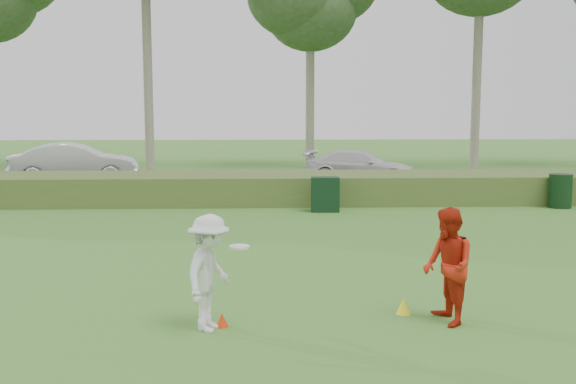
{
  "coord_description": "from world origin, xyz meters",
  "views": [
    {
      "loc": [
        -0.54,
        -8.76,
        2.89
      ],
      "look_at": [
        0.0,
        4.0,
        1.3
      ],
      "focal_mm": 40.0,
      "sensor_mm": 36.0,
      "label": 1
    }
  ],
  "objects_px": {
    "cone_orange": "(222,320)",
    "car_mid": "(75,163)",
    "player_white": "(209,273)",
    "car_right": "(360,167)",
    "cone_yellow": "(403,306)",
    "utility_cabinet": "(325,194)",
    "trash_bin": "(560,191)",
    "player_red": "(448,266)"
  },
  "relations": [
    {
      "from": "cone_orange",
      "to": "car_mid",
      "type": "xyz_separation_m",
      "value": [
        -6.89,
        17.45,
        0.77
      ]
    },
    {
      "from": "player_white",
      "to": "car_right",
      "type": "relative_size",
      "value": 0.35
    },
    {
      "from": "cone_yellow",
      "to": "utility_cabinet",
      "type": "bearing_deg",
      "value": 91.03
    },
    {
      "from": "cone_yellow",
      "to": "trash_bin",
      "type": "xyz_separation_m",
      "value": [
        7.07,
        10.12,
        0.4
      ]
    },
    {
      "from": "cone_yellow",
      "to": "car_mid",
      "type": "relative_size",
      "value": 0.05
    },
    {
      "from": "trash_bin",
      "to": "utility_cabinet",
      "type": "bearing_deg",
      "value": -176.22
    },
    {
      "from": "cone_orange",
      "to": "player_red",
      "type": "bearing_deg",
      "value": 0.24
    },
    {
      "from": "player_red",
      "to": "cone_yellow",
      "type": "height_order",
      "value": "player_red"
    },
    {
      "from": "utility_cabinet",
      "to": "trash_bin",
      "type": "bearing_deg",
      "value": 5.7
    },
    {
      "from": "car_mid",
      "to": "car_right",
      "type": "height_order",
      "value": "car_mid"
    },
    {
      "from": "trash_bin",
      "to": "cone_orange",
      "type": "bearing_deg",
      "value": -132.38
    },
    {
      "from": "player_white",
      "to": "car_mid",
      "type": "distance_m",
      "value": 18.82
    },
    {
      "from": "utility_cabinet",
      "to": "car_mid",
      "type": "bearing_deg",
      "value": 143.55
    },
    {
      "from": "trash_bin",
      "to": "player_red",
      "type": "bearing_deg",
      "value": -121.88
    },
    {
      "from": "utility_cabinet",
      "to": "car_right",
      "type": "bearing_deg",
      "value": 75.22
    },
    {
      "from": "cone_yellow",
      "to": "car_right",
      "type": "distance_m",
      "value": 16.94
    },
    {
      "from": "player_red",
      "to": "car_mid",
      "type": "distance_m",
      "value": 20.09
    },
    {
      "from": "cone_orange",
      "to": "trash_bin",
      "type": "height_order",
      "value": "trash_bin"
    },
    {
      "from": "trash_bin",
      "to": "car_mid",
      "type": "distance_m",
      "value": 17.92
    },
    {
      "from": "player_red",
      "to": "cone_yellow",
      "type": "distance_m",
      "value": 0.95
    },
    {
      "from": "cone_orange",
      "to": "car_mid",
      "type": "height_order",
      "value": "car_mid"
    },
    {
      "from": "car_mid",
      "to": "car_right",
      "type": "distance_m",
      "value": 11.45
    },
    {
      "from": "player_red",
      "to": "cone_yellow",
      "type": "xyz_separation_m",
      "value": [
        -0.5,
        0.43,
        -0.69
      ]
    },
    {
      "from": "player_white",
      "to": "player_red",
      "type": "height_order",
      "value": "player_red"
    },
    {
      "from": "player_white",
      "to": "utility_cabinet",
      "type": "distance_m",
      "value": 10.53
    },
    {
      "from": "cone_yellow",
      "to": "car_right",
      "type": "relative_size",
      "value": 0.05
    },
    {
      "from": "cone_yellow",
      "to": "car_right",
      "type": "height_order",
      "value": "car_right"
    },
    {
      "from": "player_white",
      "to": "trash_bin",
      "type": "distance_m",
      "value": 14.5
    },
    {
      "from": "utility_cabinet",
      "to": "car_mid",
      "type": "distance_m",
      "value": 11.86
    },
    {
      "from": "utility_cabinet",
      "to": "player_red",
      "type": "bearing_deg",
      "value": -84.26
    },
    {
      "from": "utility_cabinet",
      "to": "trash_bin",
      "type": "xyz_separation_m",
      "value": [
        7.24,
        0.48,
        0.01
      ]
    },
    {
      "from": "player_white",
      "to": "cone_orange",
      "type": "distance_m",
      "value": 0.71
    },
    {
      "from": "player_red",
      "to": "car_mid",
      "type": "xyz_separation_m",
      "value": [
        -9.97,
        17.44,
        0.06
      ]
    },
    {
      "from": "player_white",
      "to": "cone_yellow",
      "type": "height_order",
      "value": "player_white"
    },
    {
      "from": "player_red",
      "to": "trash_bin",
      "type": "distance_m",
      "value": 12.44
    },
    {
      "from": "player_red",
      "to": "trash_bin",
      "type": "height_order",
      "value": "player_red"
    },
    {
      "from": "car_mid",
      "to": "cone_orange",
      "type": "bearing_deg",
      "value": -167.76
    },
    {
      "from": "player_red",
      "to": "player_white",
      "type": "bearing_deg",
      "value": -94.21
    },
    {
      "from": "cone_yellow",
      "to": "car_mid",
      "type": "distance_m",
      "value": 19.48
    },
    {
      "from": "car_mid",
      "to": "player_red",
      "type": "bearing_deg",
      "value": -159.54
    },
    {
      "from": "player_red",
      "to": "car_right",
      "type": "xyz_separation_m",
      "value": [
        1.48,
        17.25,
        -0.09
      ]
    },
    {
      "from": "player_white",
      "to": "utility_cabinet",
      "type": "relative_size",
      "value": 1.54
    }
  ]
}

